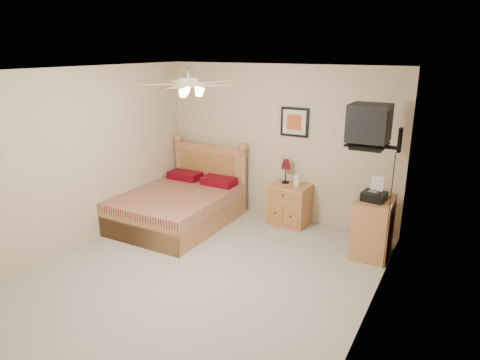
% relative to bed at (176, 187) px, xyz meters
% --- Properties ---
extents(floor, '(4.50, 4.50, 0.00)m').
position_rel_bed_xyz_m(floor, '(1.25, -1.12, -0.62)').
color(floor, '#9E988E').
rests_on(floor, ground).
extents(ceiling, '(4.00, 4.50, 0.04)m').
position_rel_bed_xyz_m(ceiling, '(1.25, -1.12, 1.88)').
color(ceiling, white).
rests_on(ceiling, ground).
extents(wall_back, '(4.00, 0.04, 2.50)m').
position_rel_bed_xyz_m(wall_back, '(1.25, 1.13, 0.63)').
color(wall_back, '#C4B090').
rests_on(wall_back, ground).
extents(wall_front, '(4.00, 0.04, 2.50)m').
position_rel_bed_xyz_m(wall_front, '(1.25, -3.37, 0.63)').
color(wall_front, '#C4B090').
rests_on(wall_front, ground).
extents(wall_left, '(0.04, 4.50, 2.50)m').
position_rel_bed_xyz_m(wall_left, '(-0.75, -1.12, 0.63)').
color(wall_left, '#C4B090').
rests_on(wall_left, ground).
extents(wall_right, '(0.04, 4.50, 2.50)m').
position_rel_bed_xyz_m(wall_right, '(3.25, -1.12, 0.63)').
color(wall_right, '#C4B090').
rests_on(wall_right, ground).
extents(bed, '(1.48, 1.93, 1.25)m').
position_rel_bed_xyz_m(bed, '(0.00, 0.00, 0.00)').
color(bed, '#A47345').
rests_on(bed, ground).
extents(nightstand, '(0.62, 0.48, 0.66)m').
position_rel_bed_xyz_m(nightstand, '(1.57, 0.88, -0.29)').
color(nightstand, '#AE7045').
rests_on(nightstand, ground).
extents(table_lamp, '(0.27, 0.27, 0.39)m').
position_rel_bed_xyz_m(table_lamp, '(1.46, 0.95, 0.23)').
color(table_lamp, '#510811').
rests_on(table_lamp, nightstand).
extents(lotion_bottle, '(0.11, 0.11, 0.25)m').
position_rel_bed_xyz_m(lotion_bottle, '(1.70, 0.84, 0.16)').
color(lotion_bottle, white).
rests_on(lotion_bottle, nightstand).
extents(framed_picture, '(0.46, 0.04, 0.46)m').
position_rel_bed_xyz_m(framed_picture, '(1.52, 1.11, 1.00)').
color(framed_picture, black).
rests_on(framed_picture, wall_back).
extents(dresser, '(0.50, 0.70, 0.80)m').
position_rel_bed_xyz_m(dresser, '(2.98, 0.44, -0.22)').
color(dresser, '#B36B3B').
rests_on(dresser, ground).
extents(fax_machine, '(0.32, 0.34, 0.31)m').
position_rel_bed_xyz_m(fax_machine, '(2.96, 0.36, 0.34)').
color(fax_machine, black).
rests_on(fax_machine, dresser).
extents(magazine_lower, '(0.26, 0.30, 0.02)m').
position_rel_bed_xyz_m(magazine_lower, '(2.90, 0.63, 0.19)').
color(magazine_lower, '#B9AF95').
rests_on(magazine_lower, dresser).
extents(magazine_upper, '(0.25, 0.31, 0.02)m').
position_rel_bed_xyz_m(magazine_upper, '(2.94, 0.65, 0.22)').
color(magazine_upper, tan).
rests_on(magazine_upper, magazine_lower).
extents(wall_tv, '(0.56, 0.46, 0.58)m').
position_rel_bed_xyz_m(wall_tv, '(3.00, 0.22, 1.19)').
color(wall_tv, black).
rests_on(wall_tv, wall_right).
extents(ceiling_fan, '(1.14, 1.14, 0.28)m').
position_rel_bed_xyz_m(ceiling_fan, '(1.25, -1.32, 1.74)').
color(ceiling_fan, white).
rests_on(ceiling_fan, ceiling).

